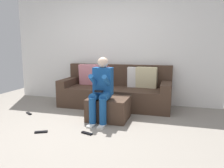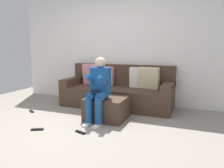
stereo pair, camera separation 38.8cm
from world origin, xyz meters
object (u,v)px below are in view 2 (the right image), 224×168
(remote_by_storage_bin, at_px, (37,129))
(ottoman, at_px, (106,108))
(couch_sectional, at_px, (118,91))
(person_seated, at_px, (98,88))
(remote_under_side_table, at_px, (31,111))
(remote_near_ottoman, at_px, (80,132))

(remote_by_storage_bin, bearing_deg, ottoman, 21.67)
(ottoman, bearing_deg, couch_sectional, 97.09)
(ottoman, xyz_separation_m, person_seated, (-0.08, -0.17, 0.40))
(ottoman, bearing_deg, remote_under_side_table, -174.66)
(remote_by_storage_bin, distance_m, remote_under_side_table, 1.09)
(ottoman, height_order, remote_under_side_table, ottoman)
(ottoman, distance_m, remote_under_side_table, 1.59)
(ottoman, relative_size, remote_near_ottoman, 3.72)
(remote_by_storage_bin, bearing_deg, couch_sectional, 42.41)
(ottoman, height_order, remote_by_storage_bin, ottoman)
(ottoman, xyz_separation_m, remote_near_ottoman, (-0.11, -0.76, -0.19))
(ottoman, relative_size, person_seated, 0.63)
(ottoman, height_order, person_seated, person_seated)
(remote_near_ottoman, distance_m, remote_by_storage_bin, 0.70)
(person_seated, relative_size, remote_by_storage_bin, 5.86)
(couch_sectional, bearing_deg, remote_under_side_table, -144.20)
(couch_sectional, distance_m, person_seated, 1.11)
(couch_sectional, relative_size, remote_near_ottoman, 12.64)
(couch_sectional, height_order, ottoman, couch_sectional)
(person_seated, xyz_separation_m, remote_by_storage_bin, (-0.72, -0.73, -0.58))
(couch_sectional, xyz_separation_m, ottoman, (0.11, -0.91, -0.13))
(person_seated, distance_m, remote_by_storage_bin, 1.18)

